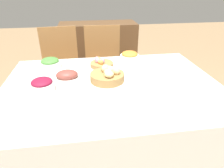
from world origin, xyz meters
TOP-DOWN VIEW (x-y plane):
  - ground_plane at (0.00, 0.00)m, footprint 12.00×12.00m
  - dining_table at (0.00, 0.00)m, footprint 1.60×1.16m
  - chair_far_center at (0.03, 0.92)m, footprint 0.44×0.44m
  - chair_far_left at (-0.47, 0.92)m, footprint 0.45×0.45m
  - sideboard at (0.04, 1.72)m, footprint 1.14×0.44m
  - bread_basket at (-0.02, 0.05)m, footprint 0.26×0.26m
  - egg_basket at (-0.05, 0.34)m, footprint 0.20×0.20m
  - ham_platter at (-0.33, 0.13)m, footprint 0.26×0.18m
  - green_salad_bowl at (-0.49, 0.38)m, footprint 0.18×0.18m
  - carrot_bowl at (0.23, 0.44)m, footprint 0.18×0.18m
  - beet_salad_bowl at (-0.49, -0.04)m, footprint 0.17×0.17m
  - dinner_plate at (-0.05, -0.40)m, footprint 0.25×0.25m
  - fork at (-0.20, -0.40)m, footprint 0.01×0.18m
  - knife at (0.09, -0.40)m, footprint 0.01×0.18m
  - spoon at (0.12, -0.40)m, footprint 0.01×0.18m
  - drinking_cup at (0.20, -0.23)m, footprint 0.08×0.08m
  - butter_dish at (-0.32, -0.19)m, footprint 0.14×0.08m

SIDE VIEW (x-z plane):
  - ground_plane at x=0.00m, z-range 0.00..0.00m
  - dining_table at x=0.00m, z-range 0.00..0.77m
  - sideboard at x=0.04m, z-range 0.00..0.89m
  - chair_far_center at x=0.03m, z-range 0.03..1.02m
  - chair_far_left at x=-0.47m, z-range 0.03..1.02m
  - fork at x=-0.20m, z-range 0.77..0.77m
  - knife at x=0.09m, z-range 0.77..0.77m
  - spoon at x=0.12m, z-range 0.77..0.77m
  - dinner_plate at x=-0.05m, z-range 0.77..0.78m
  - butter_dish at x=-0.32m, z-range 0.77..0.80m
  - ham_platter at x=-0.33m, z-range 0.76..0.83m
  - egg_basket at x=-0.05m, z-range 0.76..0.84m
  - green_salad_bowl at x=-0.49m, z-range 0.77..0.86m
  - drinking_cup at x=0.20m, z-range 0.77..0.85m
  - bread_basket at x=-0.02m, z-range 0.75..0.87m
  - beet_salad_bowl at x=-0.49m, z-range 0.77..0.86m
  - carrot_bowl at x=0.23m, z-range 0.77..0.86m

